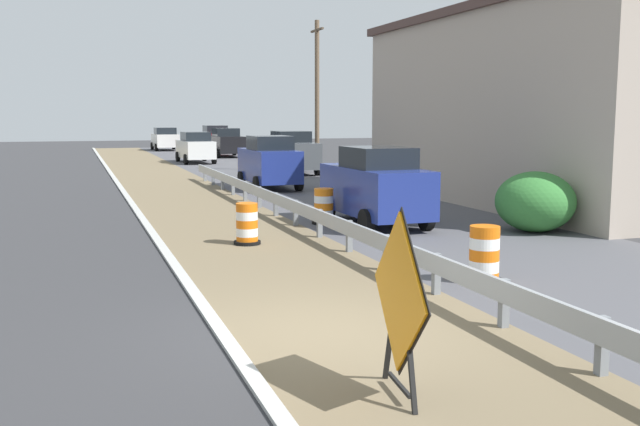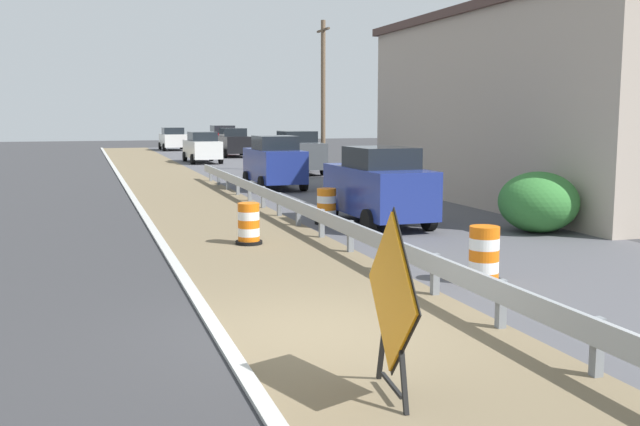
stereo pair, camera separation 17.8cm
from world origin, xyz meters
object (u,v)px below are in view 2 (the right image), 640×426
(warning_sign_diamond, at_px, (392,298))
(car_distant_b, at_px, (202,147))
(utility_pole_near, at_px, (512,87))
(car_trailing_far_lane, at_px, (274,162))
(car_mid_far_lane, at_px, (298,152))
(traffic_barrel_close, at_px, (249,226))
(car_lead_far_lane, at_px, (173,139))
(traffic_barrel_mid, at_px, (327,208))
(utility_pole_mid, at_px, (323,94))
(car_lead_near_lane, at_px, (378,186))
(car_trailing_near_lane, at_px, (223,139))
(car_distant_a, at_px, (233,142))
(traffic_barrel_nearest, at_px, (484,258))

(warning_sign_diamond, height_order, car_distant_b, warning_sign_diamond)
(utility_pole_near, bearing_deg, car_trailing_far_lane, 115.55)
(car_mid_far_lane, distance_m, car_trailing_far_lane, 7.78)
(car_mid_far_lane, bearing_deg, traffic_barrel_close, -18.55)
(car_lead_far_lane, xyz_separation_m, car_mid_far_lane, (3.12, -27.46, 0.12))
(traffic_barrel_close, distance_m, traffic_barrel_mid, 3.68)
(warning_sign_diamond, xyz_separation_m, utility_pole_mid, (9.02, 29.60, 3.00))
(traffic_barrel_close, xyz_separation_m, traffic_barrel_mid, (2.74, 2.45, 0.01))
(traffic_barrel_mid, height_order, car_lead_near_lane, car_lead_near_lane)
(car_trailing_far_lane, distance_m, car_distant_b, 17.35)
(car_distant_b, bearing_deg, car_trailing_near_lane, -17.84)
(warning_sign_diamond, height_order, car_lead_near_lane, car_lead_near_lane)
(car_trailing_near_lane, relative_size, car_trailing_far_lane, 1.18)
(warning_sign_diamond, xyz_separation_m, traffic_barrel_close, (0.58, 9.59, -0.64))
(car_trailing_near_lane, relative_size, car_mid_far_lane, 1.05)
(car_lead_near_lane, bearing_deg, warning_sign_diamond, 157.10)
(traffic_barrel_close, relative_size, car_lead_far_lane, 0.22)
(warning_sign_diamond, relative_size, car_trailing_near_lane, 0.43)
(car_lead_near_lane, xyz_separation_m, car_mid_far_lane, (2.89, 17.71, 0.02))
(car_trailing_near_lane, distance_m, car_distant_a, 5.76)
(traffic_barrel_mid, height_order, car_lead_far_lane, car_lead_far_lane)
(car_trailing_near_lane, bearing_deg, traffic_barrel_mid, -6.01)
(car_trailing_far_lane, bearing_deg, utility_pole_near, -155.04)
(utility_pole_near, xyz_separation_m, utility_pole_mid, (-0.12, 17.47, 0.26))
(traffic_barrel_nearest, distance_m, car_distant_b, 35.01)
(car_distant_b, bearing_deg, utility_pole_near, -170.93)
(car_mid_far_lane, relative_size, car_trailing_far_lane, 1.13)
(car_distant_a, distance_m, car_distant_b, 6.84)
(car_mid_far_lane, height_order, car_distant_a, car_mid_far_lane)
(car_trailing_near_lane, xyz_separation_m, utility_pole_near, (1.44, -39.03, 2.72))
(traffic_barrel_nearest, height_order, car_lead_near_lane, car_lead_near_lane)
(car_lead_far_lane, bearing_deg, car_distant_a, -165.67)
(warning_sign_diamond, relative_size, utility_pole_near, 0.28)
(car_trailing_far_lane, distance_m, utility_pole_mid, 9.37)
(car_lead_near_lane, bearing_deg, traffic_barrel_close, 113.77)
(car_mid_far_lane, relative_size, utility_pole_mid, 0.58)
(traffic_barrel_mid, relative_size, utility_pole_mid, 0.13)
(warning_sign_diamond, height_order, car_lead_far_lane, warning_sign_diamond)
(warning_sign_diamond, distance_m, car_mid_far_lane, 30.10)
(car_mid_far_lane, bearing_deg, utility_pole_mid, 107.17)
(car_trailing_near_lane, bearing_deg, car_trailing_far_lane, -6.06)
(traffic_barrel_close, bearing_deg, traffic_barrel_nearest, -59.08)
(car_lead_near_lane, height_order, car_lead_far_lane, car_lead_near_lane)
(car_distant_a, xyz_separation_m, utility_pole_mid, (1.63, -15.81, 3.05))
(car_mid_far_lane, distance_m, car_distant_b, 10.74)
(car_distant_a, bearing_deg, car_lead_far_lane, -165.57)
(traffic_barrel_close, distance_m, utility_pole_near, 9.55)
(traffic_barrel_close, bearing_deg, utility_pole_mid, 67.13)
(car_mid_far_lane, height_order, car_trailing_far_lane, car_mid_far_lane)
(traffic_barrel_close, bearing_deg, car_lead_near_lane, 24.73)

